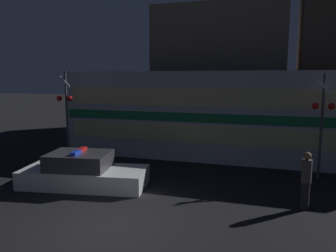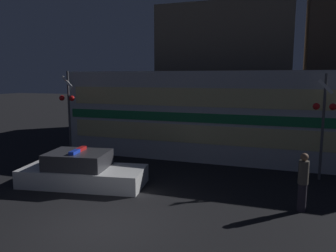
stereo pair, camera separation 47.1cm
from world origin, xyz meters
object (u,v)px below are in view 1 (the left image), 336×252
train (231,115)px  pedestrian (306,180)px  police_car (83,172)px  crossing_signal_near (322,117)px

train → pedestrian: bearing=-63.2°
police_car → crossing_signal_near: 9.44m
train → police_car: bearing=-128.3°
train → crossing_signal_near: (3.80, -2.39, 0.34)m
police_car → pedestrian: size_ratio=2.69×
police_car → pedestrian: (7.68, 0.09, 0.41)m
police_car → pedestrian: 7.70m
crossing_signal_near → train: bearing=147.8°
train → crossing_signal_near: size_ratio=4.04×
train → pedestrian: size_ratio=9.38×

